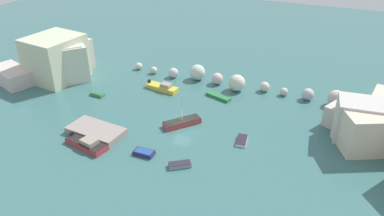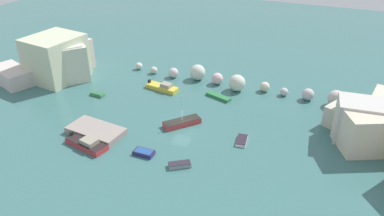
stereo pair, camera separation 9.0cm
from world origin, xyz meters
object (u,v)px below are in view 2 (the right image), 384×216
(moored_boat_3, at_px, (242,140))
(moored_boat_0, at_px, (97,94))
(moored_boat_6, at_px, (180,165))
(moored_boat_2, at_px, (144,152))
(stone_dock, at_px, (96,131))
(moored_boat_4, at_px, (87,143))
(moored_boat_1, at_px, (182,122))
(moored_boat_7, at_px, (218,97))
(moored_boat_5, at_px, (163,87))

(moored_boat_3, bearing_deg, moored_boat_0, -106.18)
(moored_boat_6, bearing_deg, moored_boat_0, -64.82)
(moored_boat_2, bearing_deg, stone_dock, 168.31)
(moored_boat_4, bearing_deg, moored_boat_2, 21.55)
(moored_boat_2, bearing_deg, moored_boat_1, 79.14)
(moored_boat_7, bearing_deg, moored_boat_6, -67.01)
(stone_dock, xyz_separation_m, moored_boat_0, (-6.65, 9.61, -0.22))
(moored_boat_3, bearing_deg, moored_boat_7, -154.56)
(moored_boat_5, bearing_deg, moored_boat_7, 13.35)
(moored_boat_1, xyz_separation_m, moored_boat_4, (-9.15, -9.70, 0.08))
(stone_dock, distance_m, moored_boat_3, 19.84)
(moored_boat_7, bearing_deg, moored_boat_1, -83.59)
(moored_boat_3, bearing_deg, moored_boat_1, -103.24)
(moored_boat_5, bearing_deg, moored_boat_2, -62.45)
(moored_boat_5, bearing_deg, moored_boat_1, -41.61)
(stone_dock, relative_size, moored_boat_6, 2.77)
(moored_boat_6, bearing_deg, moored_boat_1, -102.09)
(moored_boat_2, xyz_separation_m, moored_boat_5, (-6.14, 17.36, 0.18))
(moored_boat_2, bearing_deg, moored_boat_7, 78.43)
(moored_boat_1, bearing_deg, moored_boat_5, -99.03)
(moored_boat_2, bearing_deg, moored_boat_3, 34.70)
(moored_boat_3, bearing_deg, moored_boat_6, -41.83)
(moored_boat_1, bearing_deg, moored_boat_2, 30.50)
(moored_boat_3, distance_m, moored_boat_7, 12.85)
(moored_boat_2, height_order, moored_boat_3, moored_boat_2)
(stone_dock, height_order, moored_boat_2, stone_dock)
(moored_boat_0, height_order, moored_boat_2, moored_boat_2)
(moored_boat_5, bearing_deg, moored_boat_0, -137.40)
(moored_boat_3, xyz_separation_m, moored_boat_7, (-7.06, 10.74, 0.02))
(moored_boat_0, relative_size, moored_boat_4, 0.38)
(moored_boat_3, relative_size, moored_boat_5, 0.48)
(moored_boat_0, distance_m, moored_boat_2, 18.77)
(moored_boat_5, relative_size, moored_boat_7, 1.29)
(moored_boat_1, relative_size, moored_boat_2, 1.99)
(stone_dock, relative_size, moored_boat_3, 2.76)
(moored_boat_0, relative_size, moored_boat_3, 0.85)
(moored_boat_3, distance_m, moored_boat_5, 19.39)
(moored_boat_5, distance_m, moored_boat_6, 21.13)
(stone_dock, distance_m, moored_boat_2, 8.54)
(moored_boat_0, xyz_separation_m, moored_boat_6, (20.22, -11.73, 0.03))
(stone_dock, height_order, moored_boat_4, moored_boat_4)
(moored_boat_7, bearing_deg, moored_boat_5, -156.86)
(moored_boat_1, bearing_deg, moored_boat_4, -2.69)
(moored_boat_0, bearing_deg, moored_boat_1, -6.82)
(moored_boat_3, bearing_deg, stone_dock, -80.65)
(moored_boat_6, xyz_separation_m, moored_boat_7, (-1.68, 18.74, -0.04))
(moored_boat_5, bearing_deg, moored_boat_6, -49.53)
(moored_boat_2, bearing_deg, moored_boat_6, -6.10)
(moored_boat_1, relative_size, moored_boat_4, 0.83)
(moored_boat_4, xyz_separation_m, moored_boat_7, (11.16, 19.58, -0.25))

